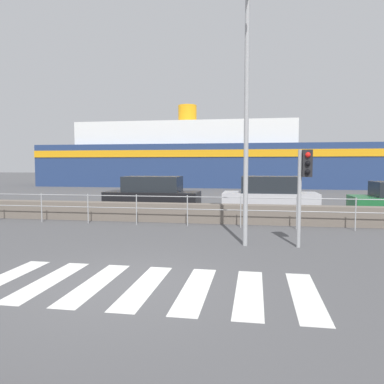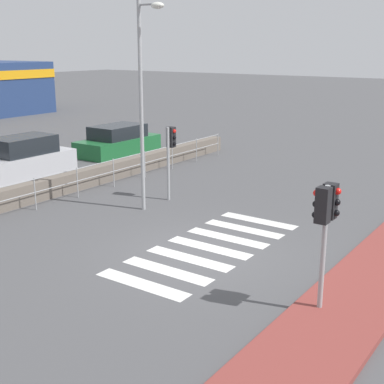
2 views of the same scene
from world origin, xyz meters
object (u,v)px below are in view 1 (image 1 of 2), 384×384
parked_car_black (153,196)px  parked_car_silver (270,197)px  traffic_light_far (304,176)px  streetlamp (246,92)px  ferry_boat (223,159)px

parked_car_black → parked_car_silver: size_ratio=1.06×
traffic_light_far → parked_car_silver: (-0.58, 6.99, -1.14)m
streetlamp → ferry_boat: bearing=96.2°
streetlamp → parked_car_silver: streetlamp is taller
ferry_boat → parked_car_black: (-1.53, -19.85, -1.91)m
traffic_light_far → ferry_boat: (-4.37, 26.85, 0.76)m
parked_car_black → streetlamp: bearing=-58.2°
traffic_light_far → streetlamp: (-1.45, -0.16, 2.09)m
traffic_light_far → parked_car_black: 9.22m
streetlamp → parked_car_silver: size_ratio=1.56×
streetlamp → ferry_boat: (-2.91, 27.01, -1.33)m
streetlamp → parked_car_black: (-4.44, 7.16, -3.25)m
streetlamp → parked_car_silver: bearing=83.0°
traffic_light_far → parked_car_silver: size_ratio=0.61×
parked_car_silver → traffic_light_far: bearing=-85.3°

